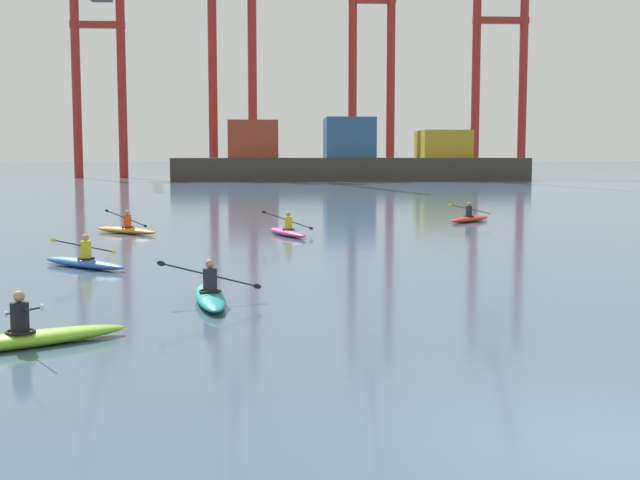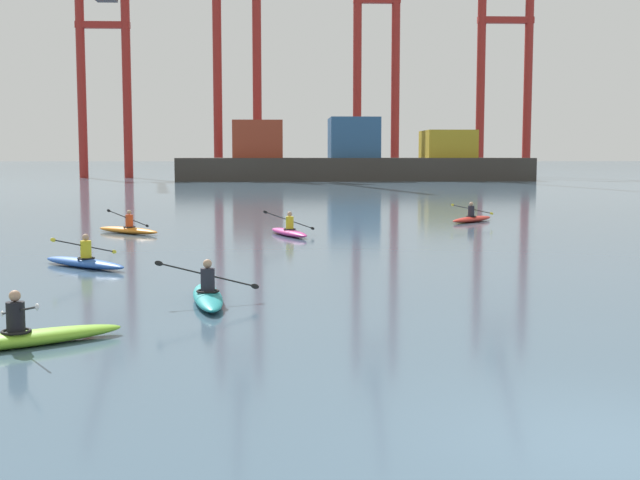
{
  "view_description": "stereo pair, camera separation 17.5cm",
  "coord_description": "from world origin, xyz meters",
  "px_view_note": "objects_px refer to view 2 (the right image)",
  "views": [
    {
      "loc": [
        -3.77,
        -8.62,
        3.16
      ],
      "look_at": [
        -2.44,
        16.31,
        0.6
      ],
      "focal_mm": 46.8,
      "sensor_mm": 36.0,
      "label": 1
    },
    {
      "loc": [
        -3.6,
        -8.63,
        3.16
      ],
      "look_at": [
        -2.44,
        16.31,
        0.6
      ],
      "focal_mm": 46.8,
      "sensor_mm": 36.0,
      "label": 2
    }
  ],
  "objects_px": {
    "gantry_crane_west": "(102,52)",
    "kayak_teal": "(208,295)",
    "gantry_crane_west_mid": "(237,33)",
    "kayak_lime": "(22,336)",
    "kayak_red": "(472,218)",
    "kayak_orange": "(128,229)",
    "gantry_crane_east": "(506,50)",
    "kayak_magenta": "(289,231)",
    "gantry_crane_east_mid": "(377,39)",
    "container_barge": "(351,160)",
    "kayak_blue": "(84,261)"
  },
  "relations": [
    {
      "from": "gantry_crane_east_mid",
      "to": "kayak_lime",
      "type": "bearing_deg",
      "value": -99.63
    },
    {
      "from": "kayak_teal",
      "to": "gantry_crane_east",
      "type": "bearing_deg",
      "value": 71.65
    },
    {
      "from": "gantry_crane_west_mid",
      "to": "gantry_crane_east_mid",
      "type": "distance_m",
      "value": 19.88
    },
    {
      "from": "container_barge",
      "to": "gantry_crane_east_mid",
      "type": "height_order",
      "value": "gantry_crane_east_mid"
    },
    {
      "from": "gantry_crane_west",
      "to": "kayak_blue",
      "type": "xyz_separation_m",
      "value": [
        18.53,
        -91.88,
        -16.77
      ]
    },
    {
      "from": "container_barge",
      "to": "gantry_crane_east",
      "type": "bearing_deg",
      "value": 31.27
    },
    {
      "from": "kayak_lime",
      "to": "kayak_red",
      "type": "distance_m",
      "value": 28.38
    },
    {
      "from": "container_barge",
      "to": "kayak_lime",
      "type": "bearing_deg",
      "value": -98.16
    },
    {
      "from": "gantry_crane_west",
      "to": "kayak_teal",
      "type": "height_order",
      "value": "gantry_crane_west"
    },
    {
      "from": "kayak_magenta",
      "to": "kayak_red",
      "type": "height_order",
      "value": "kayak_magenta"
    },
    {
      "from": "container_barge",
      "to": "gantry_crane_east_mid",
      "type": "bearing_deg",
      "value": 71.64
    },
    {
      "from": "gantry_crane_west",
      "to": "gantry_crane_east_mid",
      "type": "bearing_deg",
      "value": 4.81
    },
    {
      "from": "gantry_crane_west_mid",
      "to": "kayak_lime",
      "type": "height_order",
      "value": "gantry_crane_west_mid"
    },
    {
      "from": "kayak_teal",
      "to": "kayak_blue",
      "type": "bearing_deg",
      "value": 124.26
    },
    {
      "from": "gantry_crane_east",
      "to": "kayak_magenta",
      "type": "bearing_deg",
      "value": -110.16
    },
    {
      "from": "gantry_crane_east_mid",
      "to": "kayak_magenta",
      "type": "xyz_separation_m",
      "value": [
        -13.21,
        -86.09,
        -19.09
      ]
    },
    {
      "from": "gantry_crane_east",
      "to": "kayak_orange",
      "type": "distance_m",
      "value": 94.05
    },
    {
      "from": "gantry_crane_west_mid",
      "to": "kayak_magenta",
      "type": "xyz_separation_m",
      "value": [
        6.17,
        -81.67,
        -19.17
      ]
    },
    {
      "from": "container_barge",
      "to": "kayak_orange",
      "type": "bearing_deg",
      "value": -101.92
    },
    {
      "from": "gantry_crane_east_mid",
      "to": "kayak_teal",
      "type": "xyz_separation_m",
      "value": [
        -15.08,
        -100.86,
        -19.09
      ]
    },
    {
      "from": "gantry_crane_west_mid",
      "to": "kayak_red",
      "type": "height_order",
      "value": "gantry_crane_west_mid"
    },
    {
      "from": "kayak_lime",
      "to": "kayak_orange",
      "type": "distance_m",
      "value": 20.09
    },
    {
      "from": "gantry_crane_east",
      "to": "kayak_blue",
      "type": "bearing_deg",
      "value": -111.51
    },
    {
      "from": "kayak_red",
      "to": "kayak_orange",
      "type": "relative_size",
      "value": 0.97
    },
    {
      "from": "container_barge",
      "to": "kayak_magenta",
      "type": "relative_size",
      "value": 12.69
    },
    {
      "from": "container_barge",
      "to": "kayak_red",
      "type": "bearing_deg",
      "value": -89.72
    },
    {
      "from": "container_barge",
      "to": "gantry_crane_west",
      "type": "xyz_separation_m",
      "value": [
        -32.75,
        11.39,
        14.44
      ]
    },
    {
      "from": "gantry_crane_west_mid",
      "to": "kayak_blue",
      "type": "distance_m",
      "value": 92.63
    },
    {
      "from": "kayak_orange",
      "to": "kayak_magenta",
      "type": "bearing_deg",
      "value": -10.96
    },
    {
      "from": "gantry_crane_east_mid",
      "to": "kayak_blue",
      "type": "relative_size",
      "value": 13.22
    },
    {
      "from": "kayak_red",
      "to": "kayak_teal",
      "type": "height_order",
      "value": "kayak_teal"
    },
    {
      "from": "container_barge",
      "to": "gantry_crane_east",
      "type": "relative_size",
      "value": 1.15
    },
    {
      "from": "kayak_lime",
      "to": "kayak_blue",
      "type": "height_order",
      "value": "same"
    },
    {
      "from": "gantry_crane_east_mid",
      "to": "kayak_teal",
      "type": "height_order",
      "value": "gantry_crane_east_mid"
    },
    {
      "from": "kayak_blue",
      "to": "kayak_red",
      "type": "bearing_deg",
      "value": 46.46
    },
    {
      "from": "gantry_crane_west",
      "to": "kayak_teal",
      "type": "bearing_deg",
      "value": -77.03
    },
    {
      "from": "kayak_orange",
      "to": "container_barge",
      "type": "bearing_deg",
      "value": 78.08
    },
    {
      "from": "kayak_blue",
      "to": "kayak_teal",
      "type": "relative_size",
      "value": 0.86
    },
    {
      "from": "gantry_crane_west",
      "to": "gantry_crane_east_mid",
      "type": "height_order",
      "value": "gantry_crane_east_mid"
    },
    {
      "from": "kayak_magenta",
      "to": "kayak_teal",
      "type": "relative_size",
      "value": 0.98
    },
    {
      "from": "gantry_crane_west_mid",
      "to": "kayak_lime",
      "type": "relative_size",
      "value": 12.87
    },
    {
      "from": "gantry_crane_east_mid",
      "to": "kayak_lime",
      "type": "height_order",
      "value": "gantry_crane_east_mid"
    },
    {
      "from": "container_barge",
      "to": "kayak_blue",
      "type": "xyz_separation_m",
      "value": [
        -14.21,
        -80.49,
        -2.33
      ]
    },
    {
      "from": "kayak_lime",
      "to": "gantry_crane_east_mid",
      "type": "bearing_deg",
      "value": 80.37
    },
    {
      "from": "gantry_crane_east_mid",
      "to": "kayak_orange",
      "type": "bearing_deg",
      "value": -103.06
    },
    {
      "from": "kayak_lime",
      "to": "gantry_crane_east",
      "type": "bearing_deg",
      "value": 70.96
    },
    {
      "from": "container_barge",
      "to": "kayak_orange",
      "type": "xyz_separation_m",
      "value": [
        -14.84,
        -70.29,
        -2.33
      ]
    },
    {
      "from": "container_barge",
      "to": "kayak_blue",
      "type": "height_order",
      "value": "container_barge"
    },
    {
      "from": "kayak_lime",
      "to": "container_barge",
      "type": "bearing_deg",
      "value": 81.84
    },
    {
      "from": "gantry_crane_west",
      "to": "gantry_crane_west_mid",
      "type": "bearing_deg",
      "value": -3.96
    }
  ]
}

